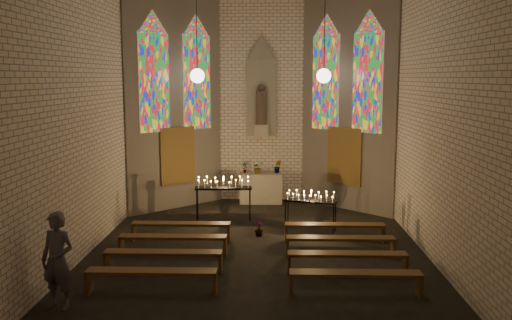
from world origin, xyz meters
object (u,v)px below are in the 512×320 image
Objects in this scene: altar at (261,188)px; aisle_flower_pot at (259,229)px; votive_stand_right at (310,198)px; visitor at (58,260)px; votive_stand_left at (223,185)px.

aisle_flower_pot is at bearing -89.68° from altar.
votive_stand_right is 7.30m from visitor.
visitor is (-3.50, -8.85, 0.39)m from altar.
altar is 2.60m from votive_stand_left.
votive_stand_left is at bearing 122.17° from aisle_flower_pot.
votive_stand_left is 6.97m from visitor.
aisle_flower_pot is 0.22× the size of visitor.
altar is at bearing 84.65° from visitor.
votive_stand_left is 0.94× the size of visitor.
visitor is (-4.91, -5.41, -0.01)m from votive_stand_right.
altar is 0.84× the size of votive_stand_left.
visitor reaches higher than altar.
votive_stand_left reaches higher than altar.
votive_stand_right is at bearing -67.71° from altar.
votive_stand_right is (1.39, 0.59, 0.70)m from aisle_flower_pot.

